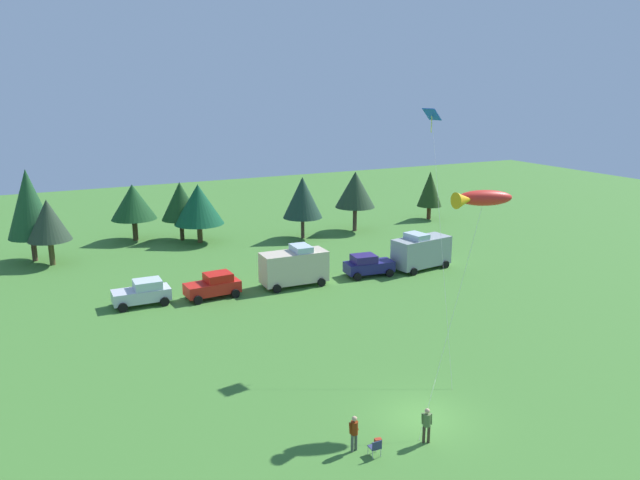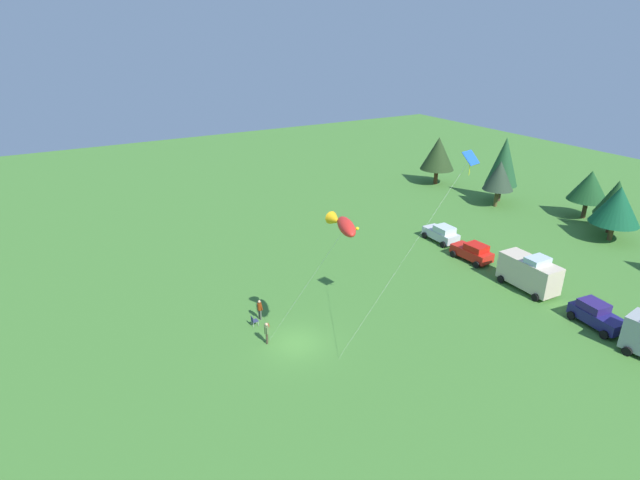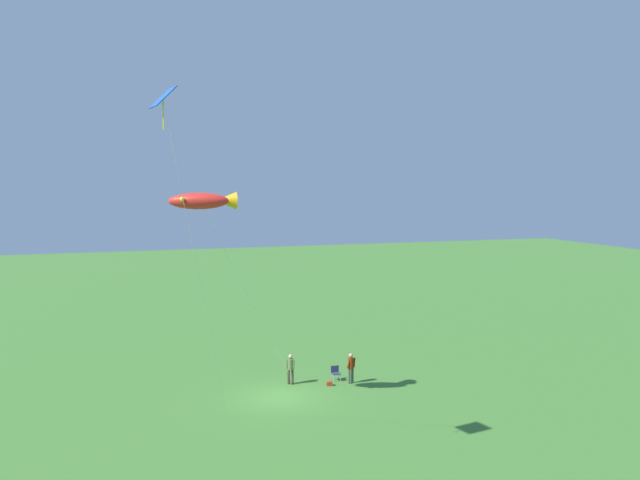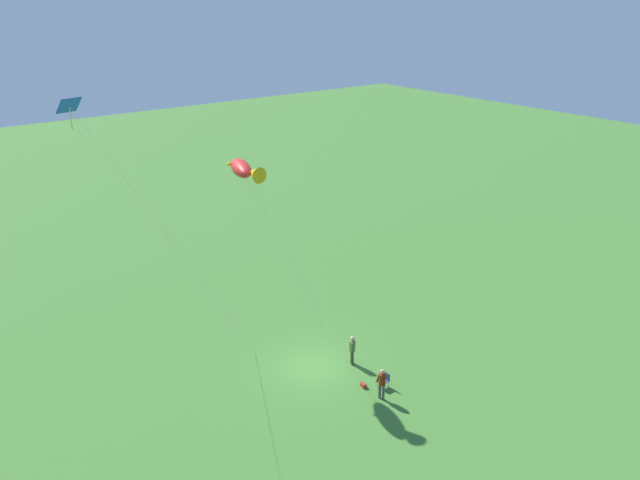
# 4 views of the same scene
# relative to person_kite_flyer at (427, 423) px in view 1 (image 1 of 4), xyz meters

# --- Properties ---
(ground_plane) EXTENTS (160.00, 160.00, 0.00)m
(ground_plane) POSITION_rel_person_kite_flyer_xyz_m (1.15, 1.89, -1.02)
(ground_plane) COLOR #40772E
(person_kite_flyer) EXTENTS (0.51, 0.46, 1.74)m
(person_kite_flyer) POSITION_rel_person_kite_flyer_xyz_m (0.00, 0.00, 0.00)
(person_kite_flyer) COLOR #3B3224
(person_kite_flyer) RESTS_ON ground
(folding_chair) EXTENTS (0.49, 0.49, 0.82)m
(folding_chair) POSITION_rel_person_kite_flyer_xyz_m (-2.70, 0.08, -0.53)
(folding_chair) COLOR navy
(folding_chair) RESTS_ON ground
(person_spectator) EXTENTS (0.59, 0.41, 1.74)m
(person_spectator) POSITION_rel_person_kite_flyer_xyz_m (-3.34, 0.89, 0.00)
(person_spectator) COLOR #4A5147
(person_spectator) RESTS_ON ground
(backpack_on_grass) EXTENTS (0.35, 0.27, 0.22)m
(backpack_on_grass) POSITION_rel_person_kite_flyer_xyz_m (-2.03, 0.94, -0.91)
(backpack_on_grass) COLOR #A82F19
(backpack_on_grass) RESTS_ON ground
(car_silver_compact) EXTENTS (4.23, 2.27, 1.89)m
(car_silver_compact) POSITION_rel_person_kite_flyer_xyz_m (-8.14, 24.69, -0.07)
(car_silver_compact) COLOR silver
(car_silver_compact) RESTS_ON ground
(car_red_sedan) EXTENTS (4.30, 2.42, 1.89)m
(car_red_sedan) POSITION_rel_person_kite_flyer_xyz_m (-2.86, 23.99, -0.07)
(car_red_sedan) COLOR red
(car_red_sedan) RESTS_ON ground
(van_camper_beige) EXTENTS (5.47, 2.74, 3.34)m
(van_camper_beige) POSITION_rel_person_kite_flyer_xyz_m (3.94, 23.88, 0.62)
(van_camper_beige) COLOR beige
(van_camper_beige) RESTS_ON ground
(car_navy_hatch) EXTENTS (4.37, 2.59, 1.89)m
(car_navy_hatch) POSITION_rel_person_kite_flyer_xyz_m (10.72, 23.49, -0.07)
(car_navy_hatch) COLOR navy
(car_navy_hatch) RESTS_ON ground
(van_motorhome_grey) EXTENTS (5.66, 3.23, 3.34)m
(van_motorhome_grey) POSITION_rel_person_kite_flyer_xyz_m (16.04, 23.20, 0.62)
(van_motorhome_grey) COLOR #979E9F
(van_motorhome_grey) RESTS_ON ground
(treeline_distant) EXTENTS (58.60, 11.51, 8.67)m
(treeline_distant) POSITION_rel_person_kite_flyer_xyz_m (-3.26, 40.79, 3.46)
(treeline_distant) COLOR #512E19
(treeline_distant) RESTS_ON ground
(kite_large_fish) EXTENTS (7.19, 3.97, 10.99)m
(kite_large_fish) POSITION_rel_person_kite_flyer_xyz_m (5.11, 3.29, 9.54)
(kite_large_fish) COLOR red
(kite_large_fish) RESTS_ON ground
(kite_diamond_blue) EXTENTS (3.73, 7.94, 14.71)m
(kite_diamond_blue) POSITION_rel_person_kite_flyer_xyz_m (7.46, 10.69, 12.81)
(kite_diamond_blue) COLOR blue
(kite_diamond_blue) RESTS_ON ground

